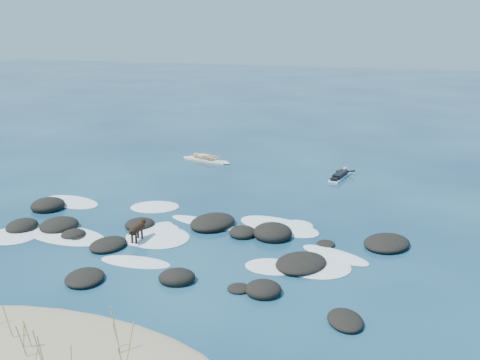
% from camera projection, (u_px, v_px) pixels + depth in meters
% --- Properties ---
extents(ground, '(160.00, 160.00, 0.00)m').
position_uv_depth(ground, '(199.00, 233.00, 18.98)').
color(ground, '#0A2642').
rests_on(ground, ground).
extents(dune_grass, '(4.28, 1.68, 1.23)m').
position_uv_depth(dune_grass, '(50.00, 343.00, 11.36)').
color(dune_grass, '#9AAB53').
rests_on(dune_grass, ground).
extents(reef_rocks, '(14.96, 7.50, 0.61)m').
position_uv_depth(reef_rocks, '(185.00, 238.00, 18.28)').
color(reef_rocks, black).
rests_on(reef_rocks, ground).
extents(breaking_foam, '(14.15, 6.48, 0.12)m').
position_uv_depth(breaking_foam, '(172.00, 233.00, 19.00)').
color(breaking_foam, white).
rests_on(breaking_foam, ground).
extents(standing_surfer_rig, '(3.04, 0.97, 1.73)m').
position_uv_depth(standing_surfer_rig, '(206.00, 149.00, 28.93)').
color(standing_surfer_rig, '#FEF2CB').
rests_on(standing_surfer_rig, ground).
extents(paddling_surfer_rig, '(1.02, 2.28, 0.39)m').
position_uv_depth(paddling_surfer_rig, '(340.00, 175.00, 25.84)').
color(paddling_surfer_rig, white).
rests_on(paddling_surfer_rig, ground).
extents(dog, '(0.31, 1.17, 0.74)m').
position_uv_depth(dog, '(138.00, 228.00, 18.12)').
color(dog, black).
rests_on(dog, ground).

